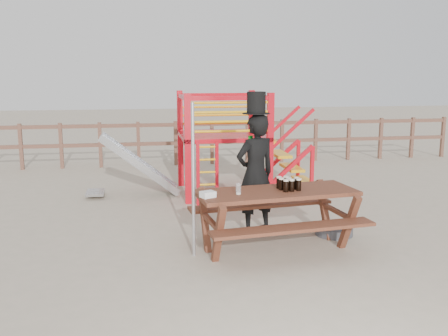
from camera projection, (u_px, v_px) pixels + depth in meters
The scene contains 10 objects.
ground at pixel (252, 251), 6.99m from camera, with size 60.00×60.00×0.00m, color tan.
back_fence at pixel (194, 138), 13.63m from camera, with size 15.09×0.09×1.20m.
playground_fort at pixel (219, 142), 10.28m from camera, with size 4.71×1.84×2.10m.
picnic_table at pixel (276, 213), 6.97m from camera, with size 2.37×1.76×0.86m.
man_with_hat at pixel (255, 171), 7.70m from camera, with size 0.79×0.65×2.19m.
metal_pole at pixel (193, 181), 6.64m from camera, with size 0.05×0.05×2.09m, color #B2B2B7.
parasol_base at pixel (334, 231), 7.70m from camera, with size 0.57×0.57×0.24m.
paper_bag at pixel (208, 194), 6.52m from camera, with size 0.18×0.14×0.08m, color white.
stout_pints at pixel (288, 184), 6.93m from camera, with size 0.30×0.30×0.17m.
empty_glasses at pixel (238, 189), 6.68m from camera, with size 0.07×0.07×0.15m.
Camera 1 is at (-1.55, -6.48, 2.44)m, focal length 40.00 mm.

